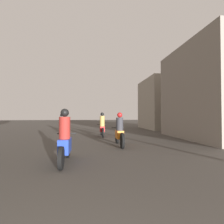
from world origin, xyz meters
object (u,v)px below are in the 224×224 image
Objects in this scene: motorcycle_blue at (65,141)px; motorcycle_orange at (119,132)px; motorcycle_red at (102,127)px; motorcycle_white at (61,124)px; building_right_far at (168,104)px.

motorcycle_blue is 0.93× the size of motorcycle_orange.
motorcycle_blue is at bearing -124.69° from motorcycle_orange.
motorcycle_orange is 3.91m from motorcycle_red.
motorcycle_blue is 1.03× the size of motorcycle_white.
motorcycle_red is at bearing -54.04° from motorcycle_white.
motorcycle_white is 0.34× the size of building_right_far.
building_right_far reaches higher than motorcycle_blue.
building_right_far is (9.24, 12.73, 2.01)m from motorcycle_blue.
motorcycle_red is at bearing -141.19° from building_right_far.
motorcycle_red reaches higher than motorcycle_white.
building_right_far is (7.14, 10.04, 2.02)m from motorcycle_orange.
motorcycle_blue is 15.86m from building_right_far.
motorcycle_red is (1.57, 6.57, 0.01)m from motorcycle_blue.
motorcycle_red reaches higher than motorcycle_orange.
building_right_far reaches higher than motorcycle_orange.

